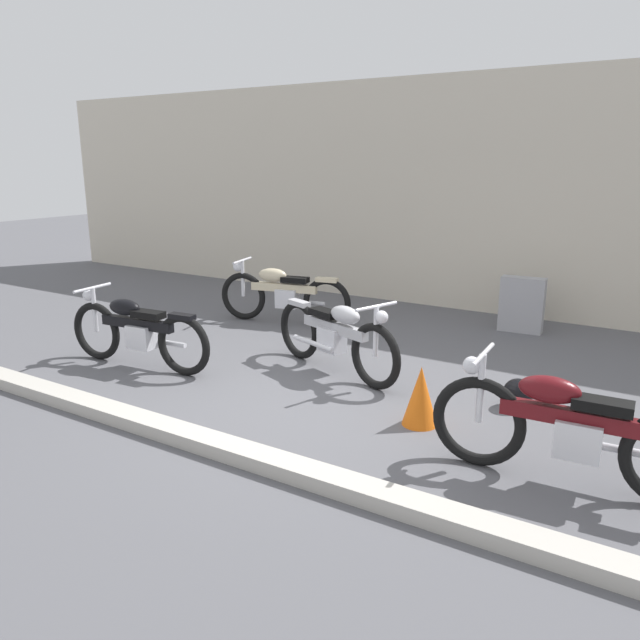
# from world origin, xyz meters

# --- Properties ---
(ground_plane) EXTENTS (40.00, 40.00, 0.00)m
(ground_plane) POSITION_xyz_m (0.00, 0.00, 0.00)
(ground_plane) COLOR #56565B
(building_wall) EXTENTS (18.00, 0.30, 3.58)m
(building_wall) POSITION_xyz_m (0.00, 4.64, 1.79)
(building_wall) COLOR beige
(building_wall) RESTS_ON ground_plane
(curb_strip) EXTENTS (18.00, 0.24, 0.12)m
(curb_strip) POSITION_xyz_m (0.00, -1.33, 0.06)
(curb_strip) COLOR #B7B2A8
(curb_strip) RESTS_ON ground_plane
(stone_marker) EXTENTS (0.60, 0.23, 0.77)m
(stone_marker) POSITION_xyz_m (1.10, 3.66, 0.38)
(stone_marker) COLOR #9E9EA3
(stone_marker) RESTS_ON ground_plane
(helmet) EXTENTS (0.29, 0.29, 0.29)m
(helmet) POSITION_xyz_m (1.76, 0.91, 0.14)
(helmet) COLOR black
(helmet) RESTS_ON ground_plane
(traffic_cone) EXTENTS (0.32, 0.32, 0.55)m
(traffic_cone) POSITION_xyz_m (1.11, 0.05, 0.28)
(traffic_cone) COLOR orange
(traffic_cone) RESTS_ON ground_plane
(motorcycle_cream) EXTENTS (2.00, 0.69, 0.91)m
(motorcycle_cream) POSITION_xyz_m (-1.98, 2.31, 0.44)
(motorcycle_cream) COLOR black
(motorcycle_cream) RESTS_ON ground_plane
(motorcycle_silver) EXTENTS (1.92, 0.86, 0.90)m
(motorcycle_silver) POSITION_xyz_m (-0.24, 0.85, 0.43)
(motorcycle_silver) COLOR black
(motorcycle_silver) RESTS_ON ground_plane
(motorcycle_maroon) EXTENTS (2.06, 0.58, 0.92)m
(motorcycle_maroon) POSITION_xyz_m (2.43, -0.38, 0.45)
(motorcycle_maroon) COLOR black
(motorcycle_maroon) RESTS_ON ground_plane
(motorcycle_black) EXTENTS (1.98, 0.55, 0.89)m
(motorcycle_black) POSITION_xyz_m (-2.27, -0.17, 0.43)
(motorcycle_black) COLOR black
(motorcycle_black) RESTS_ON ground_plane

